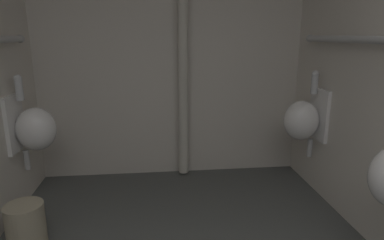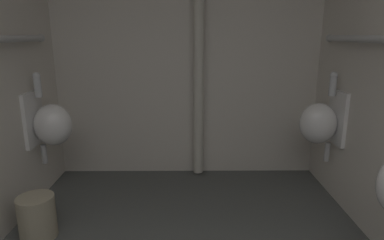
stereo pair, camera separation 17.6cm
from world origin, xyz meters
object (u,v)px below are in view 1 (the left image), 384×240
Objects in this scene: waste_bin at (26,226)px; urinal_left_mid at (33,128)px; standpipe_back_wall at (183,37)px; urinal_right_far at (304,119)px.

urinal_left_mid is at bearing 98.66° from waste_bin.
waste_bin is (0.09, -0.57, -0.51)m from urinal_left_mid.
standpipe_back_wall is at bearing 43.19° from waste_bin.
urinal_right_far is at bearing 15.72° from waste_bin.
urinal_right_far is at bearing 0.78° from urinal_left_mid.
standpipe_back_wall is (-1.00, 0.46, 0.68)m from urinal_right_far.
waste_bin is (-1.13, -1.06, -1.19)m from standpipe_back_wall.
urinal_left_mid is 0.77m from waste_bin.
urinal_left_mid is 1.00× the size of urinal_right_far.
waste_bin is at bearing -81.34° from urinal_left_mid.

